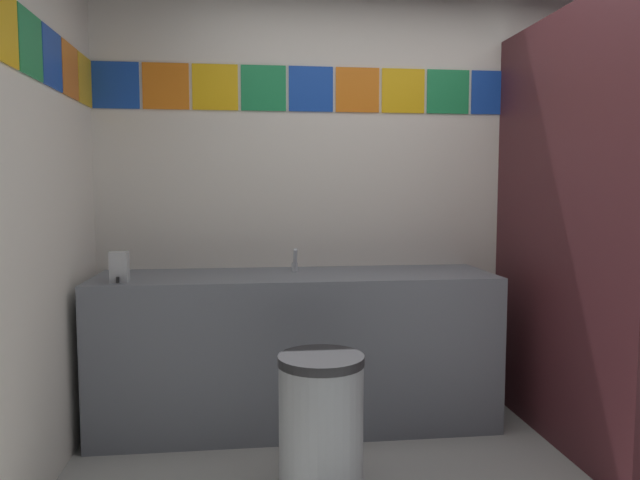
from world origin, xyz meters
TOP-DOWN VIEW (x-y plane):
  - wall_back at (-0.00, 1.57)m, footprint 3.71×0.09m
  - vanity_counter at (-0.69, 1.22)m, footprint 2.23×0.62m
  - faucet_center at (-0.69, 1.31)m, footprint 0.04×0.10m
  - soap_dispenser at (-1.62, 1.03)m, footprint 0.09×0.09m
  - stall_divider at (0.81, 0.56)m, footprint 0.92×1.42m
  - toilet at (1.19, 1.15)m, footprint 0.39×0.49m
  - trash_bin at (-0.65, 0.37)m, footprint 0.37×0.37m

SIDE VIEW (x-z plane):
  - toilet at x=1.19m, z-range -0.07..0.67m
  - trash_bin at x=-0.65m, z-range 0.00..0.64m
  - vanity_counter at x=-0.69m, z-range 0.01..0.87m
  - faucet_center at x=-0.69m, z-range 0.85..0.99m
  - soap_dispenser at x=-1.62m, z-range 0.87..1.03m
  - stall_divider at x=0.81m, z-range 0.00..2.26m
  - wall_back at x=0.00m, z-range 0.00..2.90m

